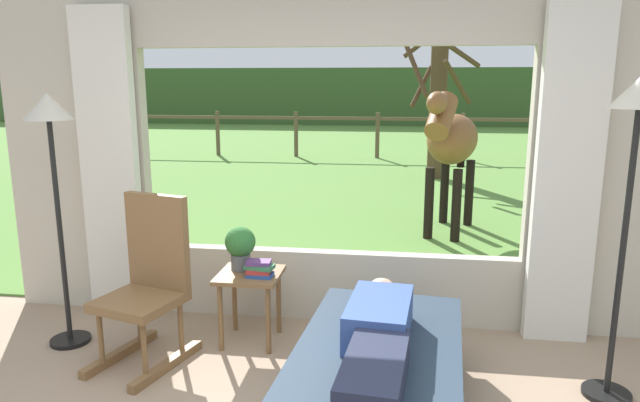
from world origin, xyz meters
TOP-DOWN VIEW (x-y plane):
  - back_wall_with_window at (0.00, 2.26)m, footprint 5.20×0.12m
  - curtain_panel_left at (-1.69, 2.12)m, footprint 0.44×0.10m
  - curtain_panel_right at (1.69, 2.12)m, footprint 0.44×0.10m
  - outdoor_pasture_lawn at (0.00, 13.16)m, footprint 36.00×21.68m
  - distant_hill_ridge at (0.00, 23.00)m, footprint 36.00×2.00m
  - recliner_sofa at (0.44, 0.93)m, footprint 1.05×1.77m
  - reclining_person at (0.44, 0.88)m, footprint 0.39×1.44m
  - rocking_chair at (-1.10, 1.43)m, footprint 0.63×0.78m
  - side_table at (-0.50, 1.76)m, footprint 0.44×0.44m
  - potted_plant at (-0.58, 1.82)m, footprint 0.22×0.22m
  - book_stack at (-0.41, 1.70)m, footprint 0.21×0.15m
  - floor_lamp_left at (-1.80, 1.56)m, footprint 0.32×0.32m
  - floor_lamp_right at (1.81, 1.34)m, footprint 0.32×0.32m
  - horse at (1.14, 4.95)m, footprint 0.89×1.81m
  - pasture_tree at (1.22, 9.10)m, footprint 1.48×1.36m
  - pasture_fence_line at (0.00, 11.81)m, footprint 16.10×0.10m

SIDE VIEW (x-z plane):
  - outdoor_pasture_lawn at x=0.00m, z-range 0.00..0.02m
  - recliner_sofa at x=0.44m, z-range 0.01..0.43m
  - side_table at x=-0.50m, z-range 0.17..0.69m
  - reclining_person at x=0.44m, z-range 0.41..0.63m
  - rocking_chair at x=-1.10m, z-range -0.01..1.11m
  - book_stack at x=-0.41m, z-range 0.52..0.63m
  - potted_plant at x=-0.58m, z-range 0.54..0.86m
  - pasture_fence_line at x=0.00m, z-range 0.19..1.29m
  - horse at x=1.14m, z-range 0.29..2.02m
  - curtain_panel_left at x=-1.69m, z-range 0.00..2.40m
  - curtain_panel_right at x=1.69m, z-range 0.00..2.40m
  - distant_hill_ridge at x=0.00m, z-range 0.00..2.40m
  - back_wall_with_window at x=0.00m, z-range -0.03..2.52m
  - floor_lamp_left at x=-1.80m, z-range 0.55..2.33m
  - pasture_tree at x=1.22m, z-range -0.20..3.08m
  - floor_lamp_right at x=1.81m, z-range 0.58..2.47m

